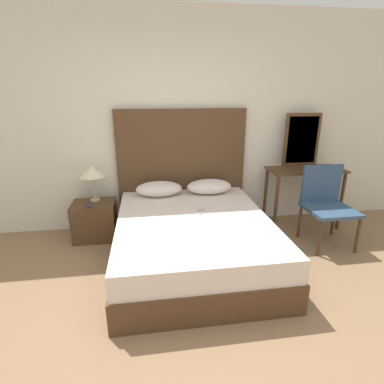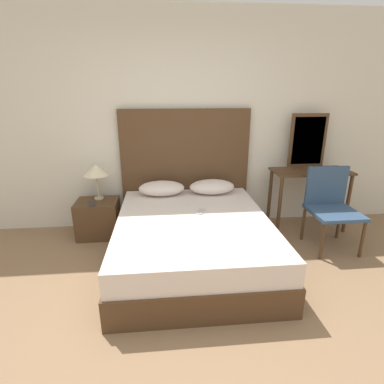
# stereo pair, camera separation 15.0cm
# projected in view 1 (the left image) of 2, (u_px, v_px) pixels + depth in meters

# --- Properties ---
(ground_plane) EXTENTS (16.00, 16.00, 0.00)m
(ground_plane) POSITION_uv_depth(u_px,v_px,m) (199.00, 354.00, 2.09)
(ground_plane) COLOR #8C6B4C
(wall_back) EXTENTS (10.00, 0.06, 2.70)m
(wall_back) POSITION_uv_depth(u_px,v_px,m) (169.00, 124.00, 3.77)
(wall_back) COLOR silver
(wall_back) RESTS_ON ground_plane
(bed) EXTENTS (1.57, 1.92, 0.51)m
(bed) POSITION_uv_depth(u_px,v_px,m) (193.00, 240.00, 3.16)
(bed) COLOR #4C331E
(bed) RESTS_ON ground_plane
(headboard) EXTENTS (1.65, 0.05, 1.54)m
(headboard) POSITION_uv_depth(u_px,v_px,m) (182.00, 169.00, 3.91)
(headboard) COLOR #4C331E
(headboard) RESTS_ON ground_plane
(pillow_left) EXTENTS (0.57, 0.33, 0.18)m
(pillow_left) POSITION_uv_depth(u_px,v_px,m) (159.00, 189.00, 3.70)
(pillow_left) COLOR silver
(pillow_left) RESTS_ON bed
(pillow_right) EXTENTS (0.57, 0.33, 0.18)m
(pillow_right) POSITION_uv_depth(u_px,v_px,m) (209.00, 186.00, 3.79)
(pillow_right) COLOR silver
(pillow_right) RESTS_ON bed
(phone_on_bed) EXTENTS (0.13, 0.17, 0.01)m
(phone_on_bed) POSITION_uv_depth(u_px,v_px,m) (200.00, 211.00, 3.23)
(phone_on_bed) COLOR #B7B7BC
(phone_on_bed) RESTS_ON bed
(nightstand) EXTENTS (0.50, 0.40, 0.46)m
(nightstand) POSITION_uv_depth(u_px,v_px,m) (95.00, 220.00, 3.68)
(nightstand) COLOR #4C331E
(nightstand) RESTS_ON ground_plane
(table_lamp) EXTENTS (0.30, 0.30, 0.44)m
(table_lamp) POSITION_uv_depth(u_px,v_px,m) (92.00, 172.00, 3.57)
(table_lamp) COLOR tan
(table_lamp) RESTS_ON nightstand
(phone_on_nightstand) EXTENTS (0.11, 0.16, 0.01)m
(phone_on_nightstand) POSITION_uv_depth(u_px,v_px,m) (88.00, 206.00, 3.51)
(phone_on_nightstand) COLOR #232328
(phone_on_nightstand) RESTS_ON nightstand
(vanity_desk) EXTENTS (0.97, 0.44, 0.79)m
(vanity_desk) POSITION_uv_depth(u_px,v_px,m) (305.00, 180.00, 3.91)
(vanity_desk) COLOR #4C331E
(vanity_desk) RESTS_ON ground_plane
(vanity_mirror) EXTENTS (0.48, 0.03, 0.69)m
(vanity_mirror) POSITION_uv_depth(u_px,v_px,m) (302.00, 140.00, 3.93)
(vanity_mirror) COLOR #4C331E
(vanity_mirror) RESTS_ON vanity_desk
(chair) EXTENTS (0.52, 0.52, 0.92)m
(chair) POSITION_uv_depth(u_px,v_px,m) (326.00, 201.00, 3.51)
(chair) COLOR #334C6B
(chair) RESTS_ON ground_plane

